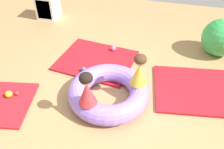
# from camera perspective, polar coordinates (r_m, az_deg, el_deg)

# --- Properties ---
(ground_plane) EXTENTS (8.00, 8.00, 0.00)m
(ground_plane) POSITION_cam_1_polar(r_m,az_deg,el_deg) (3.60, 0.08, -6.79)
(ground_plane) COLOR tan
(gym_mat_far_left) EXTENTS (1.97, 1.35, 0.04)m
(gym_mat_far_left) POSITION_cam_1_polar(r_m,az_deg,el_deg) (4.08, 23.03, -3.65)
(gym_mat_far_left) COLOR #B21923
(gym_mat_far_left) RESTS_ON ground
(gym_mat_front) EXTENTS (1.42, 1.23, 0.04)m
(gym_mat_front) POSITION_cam_1_polar(r_m,az_deg,el_deg) (4.39, -3.79, 3.36)
(gym_mat_front) COLOR #B21923
(gym_mat_front) RESTS_ON ground
(inflatable_cushion) EXTENTS (1.20, 1.20, 0.29)m
(inflatable_cushion) POSITION_cam_1_polar(r_m,az_deg,el_deg) (3.56, -0.84, -4.19)
(inflatable_cushion) COLOR #9975EA
(inflatable_cushion) RESTS_ON ground
(child_in_red) EXTENTS (0.35, 0.35, 0.49)m
(child_in_red) POSITION_cam_1_polar(r_m,az_deg,el_deg) (3.07, -6.01, -3.45)
(child_in_red) COLOR red
(child_in_red) RESTS_ON inflatable_cushion
(child_in_yellow) EXTENTS (0.35, 0.35, 0.49)m
(child_in_yellow) POSITION_cam_1_polar(r_m,az_deg,el_deg) (3.37, 6.53, 1.09)
(child_in_yellow) COLOR yellow
(child_in_yellow) RESTS_ON inflatable_cushion
(play_ball_blue) EXTENTS (0.09, 0.09, 0.09)m
(play_ball_blue) POSITION_cam_1_polar(r_m,az_deg,el_deg) (4.10, -6.75, 1.20)
(play_ball_blue) COLOR blue
(play_ball_blue) RESTS_ON gym_mat_front
(play_ball_yellow) EXTENTS (0.10, 0.10, 0.10)m
(play_ball_yellow) POSITION_cam_1_polar(r_m,az_deg,el_deg) (3.92, -23.37, -4.31)
(play_ball_yellow) COLOR yellow
(play_ball_yellow) RESTS_ON gym_mat_far_right
(play_ball_red) EXTENTS (0.06, 0.06, 0.06)m
(play_ball_red) POSITION_cam_1_polar(r_m,az_deg,el_deg) (3.92, -21.63, -4.19)
(play_ball_red) COLOR red
(play_ball_red) RESTS_ON gym_mat_far_right
(play_ball_pink) EXTENTS (0.10, 0.10, 0.10)m
(play_ball_pink) POSITION_cam_1_polar(r_m,az_deg,el_deg) (4.59, 0.38, 6.22)
(play_ball_pink) COLOR pink
(play_ball_pink) RESTS_ON gym_mat_front
(exercise_ball_large) EXTENTS (0.68, 0.68, 0.68)m
(exercise_ball_large) POSITION_cam_1_polar(r_m,az_deg,el_deg) (4.85, 24.46, 7.97)
(exercise_ball_large) COLOR green
(exercise_ball_large) RESTS_ON ground
(storage_cube) EXTENTS (0.44, 0.44, 0.56)m
(storage_cube) POSITION_cam_1_polar(r_m,az_deg,el_deg) (6.00, -15.11, 15.33)
(storage_cube) COLOR white
(storage_cube) RESTS_ON ground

